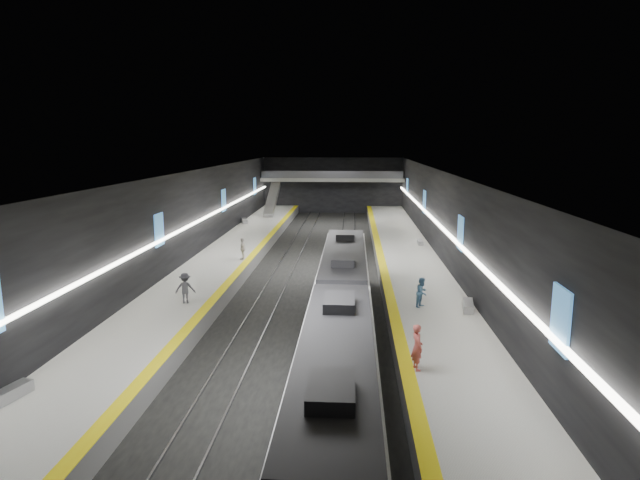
# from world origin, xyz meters

# --- Properties ---
(ground) EXTENTS (70.00, 70.00, 0.00)m
(ground) POSITION_xyz_m (0.00, 0.00, 0.00)
(ground) COLOR black
(ground) RESTS_ON ground
(ceiling) EXTENTS (20.00, 70.00, 0.04)m
(ceiling) POSITION_xyz_m (0.00, 0.00, 8.00)
(ceiling) COLOR beige
(ceiling) RESTS_ON wall_left
(wall_left) EXTENTS (0.04, 70.00, 8.00)m
(wall_left) POSITION_xyz_m (-10.00, 0.00, 4.00)
(wall_left) COLOR black
(wall_left) RESTS_ON ground
(wall_right) EXTENTS (0.04, 70.00, 8.00)m
(wall_right) POSITION_xyz_m (10.00, 0.00, 4.00)
(wall_right) COLOR black
(wall_right) RESTS_ON ground
(wall_back) EXTENTS (20.00, 0.04, 8.00)m
(wall_back) POSITION_xyz_m (0.00, 35.00, 4.00)
(wall_back) COLOR black
(wall_back) RESTS_ON ground
(platform_left) EXTENTS (5.00, 70.00, 1.00)m
(platform_left) POSITION_xyz_m (-7.50, 0.00, 0.50)
(platform_left) COLOR slate
(platform_left) RESTS_ON ground
(tile_surface_left) EXTENTS (5.00, 70.00, 0.02)m
(tile_surface_left) POSITION_xyz_m (-7.50, 0.00, 1.01)
(tile_surface_left) COLOR #B2B2AD
(tile_surface_left) RESTS_ON platform_left
(tactile_strip_left) EXTENTS (0.60, 70.00, 0.02)m
(tactile_strip_left) POSITION_xyz_m (-5.30, 0.00, 1.02)
(tactile_strip_left) COLOR yellow
(tactile_strip_left) RESTS_ON platform_left
(platform_right) EXTENTS (5.00, 70.00, 1.00)m
(platform_right) POSITION_xyz_m (7.50, 0.00, 0.50)
(platform_right) COLOR slate
(platform_right) RESTS_ON ground
(tile_surface_right) EXTENTS (5.00, 70.00, 0.02)m
(tile_surface_right) POSITION_xyz_m (7.50, 0.00, 1.01)
(tile_surface_right) COLOR #B2B2AD
(tile_surface_right) RESTS_ON platform_right
(tactile_strip_right) EXTENTS (0.60, 70.00, 0.02)m
(tactile_strip_right) POSITION_xyz_m (5.30, 0.00, 1.02)
(tactile_strip_right) COLOR yellow
(tactile_strip_right) RESTS_ON platform_right
(rails) EXTENTS (6.52, 70.00, 0.12)m
(rails) POSITION_xyz_m (-0.00, 0.00, 0.06)
(rails) COLOR gray
(rails) RESTS_ON ground
(train) EXTENTS (2.69, 30.05, 3.60)m
(train) POSITION_xyz_m (2.50, -18.64, 2.20)
(train) COLOR #0D1033
(train) RESTS_ON ground
(ad_posters) EXTENTS (19.94, 53.50, 2.20)m
(ad_posters) POSITION_xyz_m (-0.00, 1.00, 4.50)
(ad_posters) COLOR #468CD2
(ad_posters) RESTS_ON wall_left
(cove_light_left) EXTENTS (0.25, 68.60, 0.12)m
(cove_light_left) POSITION_xyz_m (-9.80, 0.00, 3.80)
(cove_light_left) COLOR white
(cove_light_left) RESTS_ON wall_left
(cove_light_right) EXTENTS (0.25, 68.60, 0.12)m
(cove_light_right) POSITION_xyz_m (9.80, 0.00, 3.80)
(cove_light_right) COLOR white
(cove_light_right) RESTS_ON wall_right
(mezzanine_bridge) EXTENTS (20.00, 3.00, 1.50)m
(mezzanine_bridge) POSITION_xyz_m (0.00, 32.93, 5.04)
(mezzanine_bridge) COLOR gray
(mezzanine_bridge) RESTS_ON wall_left
(escalator) EXTENTS (1.20, 7.50, 3.92)m
(escalator) POSITION_xyz_m (-7.50, 26.00, 2.90)
(escalator) COLOR #99999E
(escalator) RESTS_ON platform_left
(bench_left_near) EXTENTS (0.98, 1.97, 0.46)m
(bench_left_near) POSITION_xyz_m (-9.50, -25.07, 1.23)
(bench_left_near) COLOR #99999E
(bench_left_near) RESTS_ON platform_left
(bench_left_far) EXTENTS (1.13, 2.13, 0.50)m
(bench_left_far) POSITION_xyz_m (-9.50, 17.79, 1.25)
(bench_left_far) COLOR #99999E
(bench_left_far) RESTS_ON platform_left
(bench_right_near) EXTENTS (0.84, 1.98, 0.47)m
(bench_right_near) POSITION_xyz_m (9.50, -13.19, 1.23)
(bench_right_near) COLOR #99999E
(bench_right_near) RESTS_ON platform_right
(bench_right_far) EXTENTS (0.49, 1.64, 0.40)m
(bench_right_far) POSITION_xyz_m (9.17, 6.11, 1.20)
(bench_right_far) COLOR #99999E
(bench_right_far) RESTS_ON platform_right
(passenger_right_a) EXTENTS (0.63, 0.80, 1.95)m
(passenger_right_a) POSITION_xyz_m (5.69, -21.41, 1.97)
(passenger_right_a) COLOR #CC544C
(passenger_right_a) RESTS_ON platform_right
(passenger_right_b) EXTENTS (1.00, 1.05, 1.71)m
(passenger_right_b) POSITION_xyz_m (6.96, -12.84, 1.85)
(passenger_right_b) COLOR teal
(passenger_right_b) RESTS_ON platform_right
(passenger_left_a) EXTENTS (0.51, 1.06, 1.75)m
(passenger_left_a) POSITION_xyz_m (-5.76, -1.21, 1.88)
(passenger_left_a) COLOR beige
(passenger_left_a) RESTS_ON platform_left
(passenger_left_b) EXTENTS (1.24, 0.81, 1.79)m
(passenger_left_b) POSITION_xyz_m (-6.71, -12.94, 1.90)
(passenger_left_b) COLOR #3F3F47
(passenger_left_b) RESTS_ON platform_left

